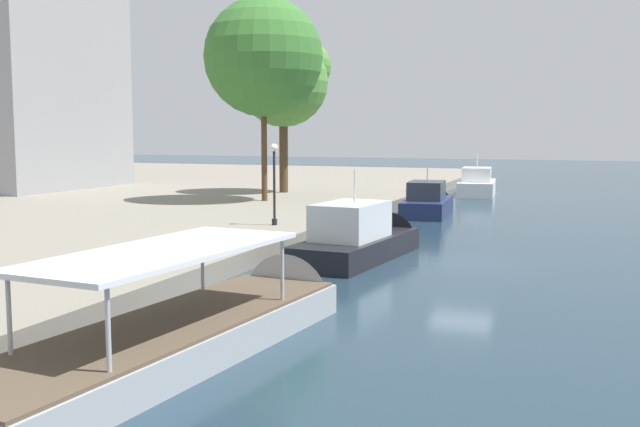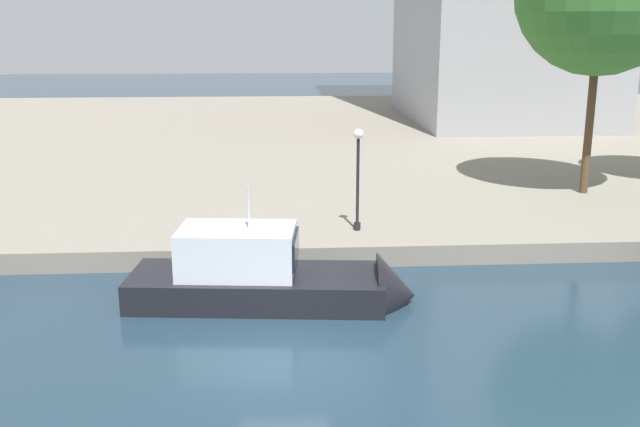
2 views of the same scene
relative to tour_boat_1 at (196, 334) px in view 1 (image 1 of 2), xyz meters
The scene contains 9 objects.
ground_plane 15.17m from the tour_boat_1, 15.69° to the right, with size 220.00×220.00×0.00m, color #1E3342.
tour_boat_1 is the anchor object (origin of this frame).
motor_yacht_2 14.46m from the tour_boat_1, ahead, with size 9.22×3.62×4.84m.
motor_yacht_3 31.86m from the tour_boat_1, ahead, with size 8.10×3.20×3.95m.
motor_yacht_4 47.54m from the tour_boat_1, ahead, with size 8.11×3.46×4.59m.
mooring_bollard_0 40.19m from the tour_boat_1, ahead, with size 0.30×0.30×0.77m.
lamp_post 18.71m from the tour_boat_1, 17.50° to the left, with size 0.38×0.38×3.95m.
tree_0 39.10m from the tour_boat_1, 19.38° to the left, with size 6.58×6.58×11.37m.
tree_3 32.50m from the tour_boat_1, 21.28° to the left, with size 7.63×7.63×13.07m.
Camera 1 is at (-30.92, -5.19, 5.42)m, focal length 42.97 mm.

